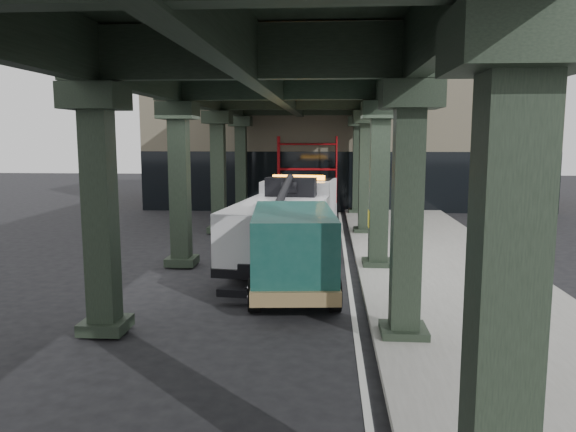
% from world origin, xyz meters
% --- Properties ---
extents(ground, '(90.00, 90.00, 0.00)m').
position_xyz_m(ground, '(0.00, 0.00, 0.00)').
color(ground, black).
rests_on(ground, ground).
extents(sidewalk, '(5.00, 40.00, 0.15)m').
position_xyz_m(sidewalk, '(4.50, 2.00, 0.07)').
color(sidewalk, gray).
rests_on(sidewalk, ground).
extents(lane_stripe, '(0.12, 38.00, 0.01)m').
position_xyz_m(lane_stripe, '(1.70, 2.00, 0.01)').
color(lane_stripe, silver).
rests_on(lane_stripe, ground).
extents(viaduct, '(7.40, 32.00, 6.40)m').
position_xyz_m(viaduct, '(-0.40, 2.00, 5.46)').
color(viaduct, black).
rests_on(viaduct, ground).
extents(building, '(22.00, 10.00, 8.00)m').
position_xyz_m(building, '(2.00, 20.00, 4.00)').
color(building, '#C6B793').
rests_on(building, ground).
extents(scaffolding, '(3.08, 0.88, 4.00)m').
position_xyz_m(scaffolding, '(0.00, 14.64, 2.11)').
color(scaffolding, '#AC0D13').
rests_on(scaffolding, ground).
extents(tow_truck, '(3.29, 8.71, 2.79)m').
position_xyz_m(tow_truck, '(-0.15, 3.02, 1.36)').
color(tow_truck, black).
rests_on(tow_truck, ground).
extents(towed_van, '(2.53, 5.48, 2.16)m').
position_xyz_m(towed_van, '(0.20, -0.57, 1.16)').
color(towed_van, '#13453E').
rests_on(towed_van, ground).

